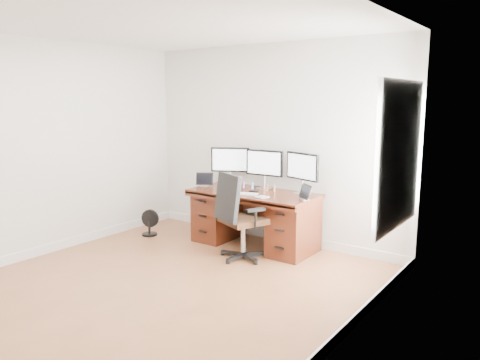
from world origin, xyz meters
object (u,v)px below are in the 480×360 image
Objects in this scene: desk at (254,217)px; keyboard at (246,194)px; office_chair at (240,231)px; monitor_center at (264,164)px; floor_fan at (149,223)px.

keyboard reaches higher than desk.
office_chair is 1.08m from monitor_center.
monitor_center reaches higher than keyboard.
desk is at bearing 1.17° from floor_fan.
monitor_center is at bearing 8.94° from floor_fan.
monitor_center is (-0.15, 0.78, 0.73)m from office_chair.
office_chair reaches higher than desk.
office_chair reaches higher than floor_fan.
floor_fan is 0.69× the size of monitor_center.
monitor_center reaches higher than desk.
desk is at bearing -93.16° from monitor_center.
desk is 0.42m from keyboard.
floor_fan is at bearing 170.76° from keyboard.
desk reaches higher than floor_fan.
keyboard is (0.03, -0.23, 0.36)m from desk.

